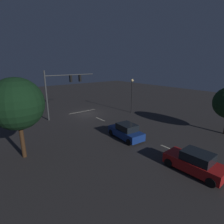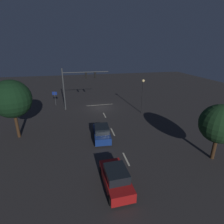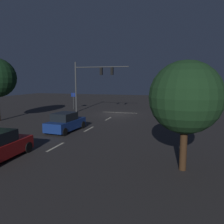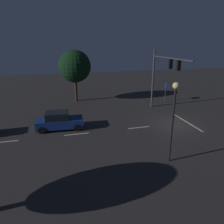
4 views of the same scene
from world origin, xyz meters
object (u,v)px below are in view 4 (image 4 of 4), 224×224
Objects in this scene: traffic_signal_assembly at (163,71)px; route_sign at (166,88)px; car_approaching at (59,121)px; street_lamp_left_kerb at (174,109)px; tree_right_near at (75,66)px.

traffic_signal_assembly reaches higher than route_sign.
car_approaching is 1.71× the size of route_sign.
traffic_signal_assembly is 12.51m from car_approaching.
traffic_signal_assembly reaches higher than car_approaching.
street_lamp_left_kerb is 2.13× the size of route_sign.
route_sign is at bearing -106.02° from tree_right_near.
tree_right_near is at bearing 73.98° from route_sign.
street_lamp_left_kerb is 16.09m from route_sign.
traffic_signal_assembly is at bearing -79.84° from car_approaching.
car_approaching is 10.88m from tree_right_near.
traffic_signal_assembly reaches higher than tree_right_near.
street_lamp_left_kerb is at bearing -165.33° from tree_right_near.
route_sign reaches higher than car_approaching.
street_lamp_left_kerb is at bearing 152.73° from route_sign.
tree_right_near reaches higher than car_approaching.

